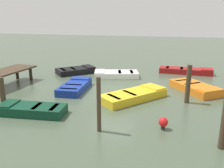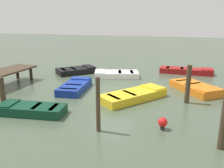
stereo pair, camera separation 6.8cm
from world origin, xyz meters
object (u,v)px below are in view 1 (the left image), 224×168
object	(u,v)px
rowboat_yellow	(134,95)
rowboat_white	(116,74)
rowboat_black	(76,70)
rowboat_red	(186,71)
mooring_piling_far_left	(188,84)
rowboat_orange	(195,88)
mooring_piling_mid_left	(99,105)
marker_buoy	(163,122)
dock_segment	(5,73)
mooring_piling_far_right	(2,91)
rowboat_dark_green	(32,109)
rowboat_blue	(75,86)

from	to	relation	value
rowboat_yellow	rowboat_white	bearing A→B (deg)	64.74
rowboat_black	rowboat_red	bearing A→B (deg)	-29.39
rowboat_red	mooring_piling_far_left	world-z (taller)	mooring_piling_far_left
rowboat_black	rowboat_orange	xyz separation A→B (m)	(-2.48, -8.39, -0.00)
mooring_piling_far_left	rowboat_yellow	bearing A→B (deg)	92.76
rowboat_red	mooring_piling_mid_left	world-z (taller)	mooring_piling_mid_left
rowboat_black	rowboat_yellow	size ratio (longest dim) A/B	0.83
rowboat_orange	marker_buoy	xyz separation A→B (m)	(-5.37, 1.55, 0.07)
dock_segment	rowboat_white	xyz separation A→B (m)	(3.79, -6.06, -0.60)
mooring_piling_far_right	rowboat_yellow	bearing A→B (deg)	-68.49
rowboat_black	marker_buoy	bearing A→B (deg)	-92.17
rowboat_black	mooring_piling_far_left	xyz separation A→B (m)	(-4.58, -7.84, 0.74)
rowboat_yellow	marker_buoy	xyz separation A→B (m)	(-3.14, -1.63, 0.07)
mooring_piling_far_left	marker_buoy	distance (m)	3.48
mooring_piling_far_left	mooring_piling_mid_left	xyz separation A→B (m)	(-4.00, 3.30, 0.08)
rowboat_yellow	rowboat_orange	size ratio (longest dim) A/B	1.10
rowboat_white	rowboat_red	distance (m)	5.40
rowboat_orange	marker_buoy	distance (m)	5.58
rowboat_yellow	mooring_piling_far_right	world-z (taller)	mooring_piling_far_right
mooring_piling_far_right	marker_buoy	world-z (taller)	mooring_piling_far_right
marker_buoy	mooring_piling_mid_left	bearing A→B (deg)	107.80
rowboat_dark_green	rowboat_red	size ratio (longest dim) A/B	0.77
rowboat_red	rowboat_yellow	bearing A→B (deg)	-110.54
rowboat_black	mooring_piling_far_left	size ratio (longest dim) A/B	1.57
mooring_piling_far_right	marker_buoy	distance (m)	7.70
rowboat_red	mooring_piling_far_left	xyz separation A→B (m)	(-6.57, 0.22, 0.74)
rowboat_orange	mooring_piling_mid_left	distance (m)	7.27
rowboat_blue	mooring_piling_far_left	distance (m)	6.29
rowboat_white	rowboat_orange	bearing A→B (deg)	143.52
rowboat_black	mooring_piling_far_right	distance (m)	7.14
rowboat_dark_green	rowboat_white	distance (m)	7.63
rowboat_red	mooring_piling_far_right	size ratio (longest dim) A/B	2.84
rowboat_yellow	marker_buoy	world-z (taller)	marker_buoy
rowboat_black	mooring_piling_far_left	bearing A→B (deg)	-73.56
rowboat_black	rowboat_white	bearing A→B (deg)	-50.79
dock_segment	rowboat_dark_green	world-z (taller)	dock_segment
rowboat_blue	rowboat_orange	distance (m)	6.94
rowboat_blue	marker_buoy	bearing A→B (deg)	-130.40
rowboat_dark_green	rowboat_white	xyz separation A→B (m)	(7.35, -2.03, -0.00)
mooring_piling_far_right	rowboat_blue	bearing A→B (deg)	-38.15
rowboat_orange	rowboat_black	bearing A→B (deg)	-142.28
dock_segment	rowboat_black	bearing A→B (deg)	-28.71
rowboat_white	rowboat_yellow	xyz separation A→B (m)	(-4.28, -1.98, -0.00)
mooring_piling_far_right	mooring_piling_mid_left	world-z (taller)	mooring_piling_mid_left
rowboat_blue	rowboat_orange	bearing A→B (deg)	-81.39
rowboat_black	mooring_piling_mid_left	distance (m)	9.75
mooring_piling_mid_left	rowboat_orange	bearing A→B (deg)	-32.24
rowboat_yellow	marker_buoy	bearing A→B (deg)	-112.62
mooring_piling_far_left	rowboat_orange	bearing A→B (deg)	-14.61
mooring_piling_far_right	rowboat_white	bearing A→B (deg)	-31.21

